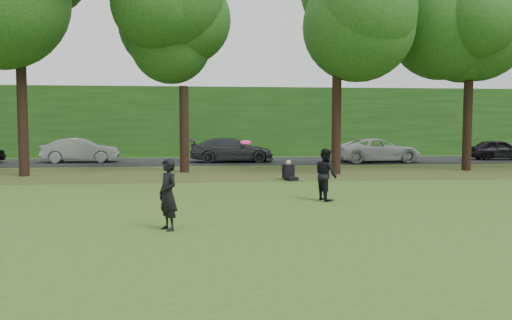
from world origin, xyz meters
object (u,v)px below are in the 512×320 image
(frisbee, at_px, (246,142))
(seated_person, at_px, (289,173))
(player_right, at_px, (326,174))
(player_left, at_px, (168,194))

(frisbee, height_order, seated_person, frisbee)
(seated_person, bearing_deg, player_right, -103.47)
(player_left, xyz_separation_m, player_right, (4.41, 3.82, 0.01))
(player_left, relative_size, seated_person, 1.86)
(player_right, distance_m, frisbee, 3.45)
(player_left, height_order, seated_person, player_left)
(player_left, distance_m, player_right, 5.84)
(frisbee, bearing_deg, seated_person, 72.32)
(player_left, height_order, player_right, player_right)
(player_right, distance_m, seated_person, 5.59)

